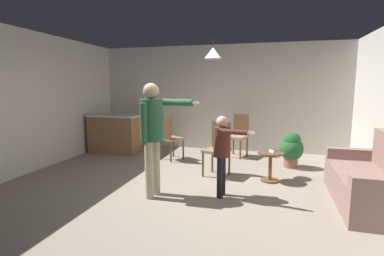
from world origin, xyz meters
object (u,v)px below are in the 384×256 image
at_px(side_table_by_couch, 270,163).
at_px(dining_chair_near_wall, 169,136).
at_px(person_adult, 153,127).
at_px(person_child, 222,147).
at_px(kitchen_counter, 115,134).
at_px(potted_plant_corner, 291,148).
at_px(couch_floral, 373,182).
at_px(dining_chair_centre_back, 239,133).
at_px(spare_remote_on_table, 272,151).
at_px(dining_chair_by_counter, 218,146).

relative_size(side_table_by_couch, dining_chair_near_wall, 0.52).
xyz_separation_m(person_adult, person_child, (1.00, 0.25, -0.29)).
relative_size(person_child, dining_chair_near_wall, 1.22).
relative_size(kitchen_counter, potted_plant_corner, 1.72).
relative_size(couch_floral, kitchen_counter, 1.45).
distance_m(couch_floral, dining_chair_centre_back, 3.20).
bearing_deg(dining_chair_near_wall, side_table_by_couch, 9.00).
bearing_deg(dining_chair_centre_back, person_adult, 91.93).
height_order(side_table_by_couch, person_child, person_child).
distance_m(dining_chair_near_wall, spare_remote_on_table, 2.41).
bearing_deg(dining_chair_by_counter, dining_chair_near_wall, -15.57).
bearing_deg(side_table_by_couch, kitchen_counter, 160.50).
bearing_deg(side_table_by_couch, dining_chair_near_wall, 156.22).
xyz_separation_m(side_table_by_couch, dining_chair_near_wall, (-2.19, 0.96, 0.22)).
xyz_separation_m(person_adult, dining_chair_near_wall, (-0.49, 2.12, -0.51)).
relative_size(dining_chair_by_counter, potted_plant_corner, 1.36).
height_order(person_child, dining_chair_by_counter, person_child).
bearing_deg(person_adult, dining_chair_near_wall, -155.49).
bearing_deg(person_child, couch_floral, 106.43).
xyz_separation_m(person_child, dining_chair_centre_back, (-0.02, 2.64, -0.21)).
height_order(side_table_by_couch, spare_remote_on_table, spare_remote_on_table).
relative_size(side_table_by_couch, dining_chair_centre_back, 0.52).
height_order(dining_chair_centre_back, spare_remote_on_table, dining_chair_centre_back).
relative_size(person_child, spare_remote_on_table, 9.38).
distance_m(dining_chair_by_counter, potted_plant_corner, 1.63).
bearing_deg(dining_chair_centre_back, dining_chair_near_wall, 48.06).
relative_size(dining_chair_by_counter, dining_chair_near_wall, 1.00).
bearing_deg(dining_chair_near_wall, potted_plant_corner, 34.16).
relative_size(couch_floral, dining_chair_centre_back, 1.82).
height_order(person_adult, potted_plant_corner, person_adult).
bearing_deg(person_child, dining_chair_centre_back, -169.22).
xyz_separation_m(person_child, dining_chair_by_counter, (-0.23, 1.05, -0.21)).
distance_m(person_adult, potted_plant_corner, 3.12).
bearing_deg(person_child, kitchen_counter, -115.96).
height_order(dining_chair_near_wall, potted_plant_corner, dining_chair_near_wall).
height_order(kitchen_counter, dining_chair_near_wall, dining_chair_near_wall).
xyz_separation_m(kitchen_counter, dining_chair_near_wall, (1.56, -0.36, 0.07)).
relative_size(couch_floral, dining_chair_by_counter, 1.82).
distance_m(side_table_by_couch, spare_remote_on_table, 0.21).
bearing_deg(kitchen_counter, person_child, -36.38).
relative_size(person_adult, spare_remote_on_table, 13.03).
distance_m(person_adult, dining_chair_centre_back, 3.09).
distance_m(couch_floral, kitchen_counter, 5.51).
bearing_deg(dining_chair_near_wall, spare_remote_on_table, 8.93).
bearing_deg(couch_floral, dining_chair_by_counter, 71.79).
xyz_separation_m(side_table_by_couch, potted_plant_corner, (0.42, 1.03, 0.08)).
relative_size(couch_floral, potted_plant_corner, 2.49).
height_order(couch_floral, spare_remote_on_table, couch_floral).
bearing_deg(person_adult, person_child, 115.53).
distance_m(person_adult, spare_remote_on_table, 2.13).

